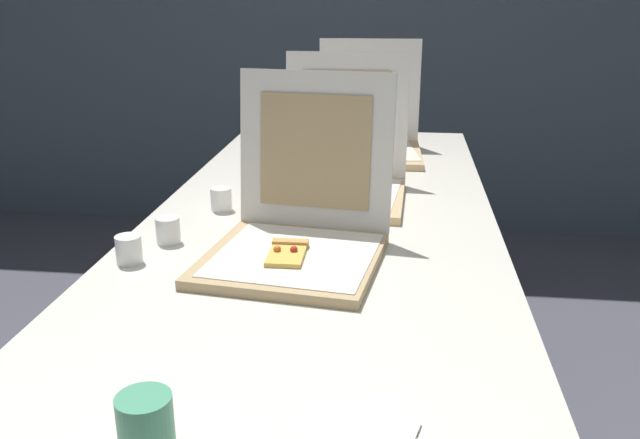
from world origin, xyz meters
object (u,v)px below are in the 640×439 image
Objects in this scene: table at (320,238)px; cup_white_near_center at (168,230)px; pizza_box_back at (368,139)px; napkin_pile at (363,432)px; cup_printed_front at (146,431)px; cup_white_mid at (221,199)px; pizza_box_front at (297,234)px; pizza_box_middle at (339,177)px; cup_white_near_left at (129,250)px.

cup_white_near_center is (-0.33, -0.20, 0.08)m from table.
pizza_box_back reaches higher than napkin_pile.
table is 36.74× the size of cup_white_near_center.
pizza_box_back is 1.00m from cup_white_near_center.
cup_printed_front is (0.23, -0.74, 0.02)m from cup_white_near_center.
table is at bearing 31.10° from cup_white_near_center.
cup_white_near_center is 0.25m from cup_white_mid.
pizza_box_front is 1.16× the size of pizza_box_back.
cup_white_mid is 0.63× the size of cup_printed_front.
pizza_box_front reaches higher than cup_printed_front.
cup_white_near_center is (-0.41, -0.91, -0.03)m from pizza_box_back.
pizza_box_front reaches higher than table.
table is 5.03× the size of pizza_box_front.
cup_white_near_left is (-0.40, -0.53, -0.02)m from pizza_box_middle.
napkin_pile is at bearing -79.33° from table.
cup_white_mid is (-0.30, -0.16, -0.02)m from pizza_box_middle.
cup_printed_front reaches higher than napkin_pile.
table is 0.27m from pizza_box_front.
cup_white_mid and cup_white_near_left have the same top height.
pizza_box_front is at bearing 83.32° from cup_printed_front.
cup_printed_front reaches higher than cup_white_near_left.
table is 5.29× the size of pizza_box_middle.
cup_printed_front reaches higher than table.
cup_white_near_center is 1.00× the size of cup_white_near_left.
pizza_box_front reaches higher than cup_white_near_center.
pizza_box_front is at bearing -98.76° from pizza_box_back.
cup_white_near_left is at bearing 113.76° from cup_printed_front.
pizza_box_front is 1.05× the size of pizza_box_middle.
cup_printed_front is (0.17, -0.98, 0.02)m from cup_white_mid.
pizza_box_front is at bearing -9.57° from cup_white_near_center.
pizza_box_middle reaches higher than cup_white_near_center.
table is at bearing 83.84° from cup_printed_front.
cup_white_near_left is at bearing -116.19° from pizza_box_back.
pizza_box_front is 0.36m from cup_white_near_left.
napkin_pile is at bearing -65.89° from pizza_box_front.
pizza_box_middle is 1.15m from cup_printed_front.
pizza_box_middle is 0.54m from cup_white_near_center.
cup_white_near_center reaches higher than napkin_pile.
cup_white_near_center is 0.13m from cup_white_near_left.
cup_white_near_center is at bearing -103.70° from cup_white_mid.
pizza_box_back is at bearing 91.17° from pizza_box_front.
pizza_box_middle is 6.94× the size of cup_white_mid.
pizza_box_middle is (0.05, 0.46, 0.00)m from pizza_box_front.
pizza_box_back is 6.32× the size of cup_white_mid.
pizza_box_middle is 0.51m from pizza_box_back.
pizza_box_middle is at bearing 28.41° from cup_white_mid.
cup_white_mid is at bearing 136.98° from pizza_box_front.
cup_white_near_left is 0.63× the size of cup_printed_front.
napkin_pile is at bearing -64.49° from cup_white_mid.
table is at bearing 92.63° from pizza_box_front.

